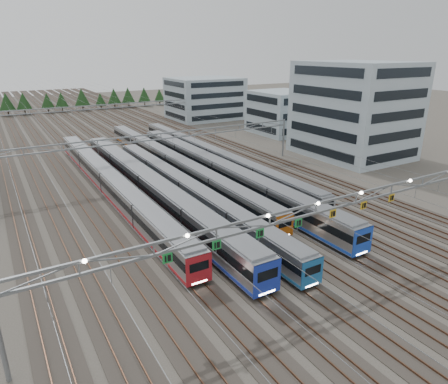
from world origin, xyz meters
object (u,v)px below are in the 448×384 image
gantry_mid (161,141)px  train_d (172,162)px  train_c (187,191)px  gantry_near (316,211)px  gantry_far (98,110)px  depot_bldg_north (205,98)px  train_e (219,171)px  train_b (148,186)px  train_f (212,156)px  depot_bldg_mid (282,112)px  train_a (109,182)px  depot_bldg_south (354,110)px

gantry_mid → train_d: bearing=18.8°
train_c → gantry_near: size_ratio=0.98×
gantry_far → depot_bldg_north: bearing=12.4°
train_e → depot_bldg_north: depot_bldg_north is taller
gantry_near → gantry_far: (0.05, 85.12, -0.70)m
train_c → train_e: bearing=33.0°
train_d → gantry_far: gantry_far is taller
gantry_mid → train_e: bearing=-54.0°
train_b → train_f: bearing=34.6°
gantry_far → depot_bldg_mid: size_ratio=3.52×
train_c → train_a: bearing=132.7°
depot_bldg_mid → depot_bldg_north: depot_bldg_north is taller
depot_bldg_mid → depot_bldg_north: size_ratio=0.73×
train_a → gantry_near: size_ratio=1.11×
train_f → gantry_mid: bearing=-172.4°
train_d → depot_bldg_north: 63.09m
train_d → depot_bldg_north: bearing=56.4°
train_a → train_e: size_ratio=1.00×
train_b → depot_bldg_north: size_ratio=2.79×
train_a → depot_bldg_south: size_ratio=2.86×
gantry_mid → gantry_far: 45.00m
train_d → train_e: train_e is taller
train_c → train_e: 10.73m
train_c → gantry_mid: (2.25, 15.12, 4.42)m
train_a → gantry_far: bearing=77.4°
train_d → gantry_mid: gantry_mid is taller
train_e → depot_bldg_south: 35.52m
train_d → depot_bldg_mid: depot_bldg_mid is taller
gantry_near → depot_bldg_south: bearing=38.9°
train_a → train_c: size_ratio=1.14×
train_a → train_c: bearing=-47.3°
train_a → train_b: (4.50, -5.54, 0.18)m
train_e → depot_bldg_south: depot_bldg_south is taller
train_f → depot_bldg_south: (30.08, -8.27, 7.93)m
gantry_near → train_f: bearing=74.8°
gantry_near → gantry_mid: bearing=89.9°
gantry_near → train_c: bearing=95.0°
train_e → train_f: (4.50, 10.78, -0.23)m
train_b → train_e: (13.50, 1.62, -0.10)m
train_f → depot_bldg_mid: size_ratio=4.05×
train_b → depot_bldg_south: depot_bldg_south is taller
gantry_far → train_c: bearing=-92.1°
train_b → train_c: size_ratio=1.12×
train_c → gantry_far: 60.33m
depot_bldg_south → depot_bldg_mid: 27.75m
train_a → depot_bldg_north: depot_bldg_north is taller
train_a → train_b: train_b is taller
gantry_near → gantry_mid: (0.05, 40.12, -0.70)m
train_a → depot_bldg_north: 76.03m
train_e → depot_bldg_south: (34.58, 2.51, 7.69)m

